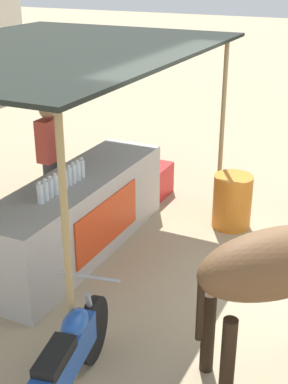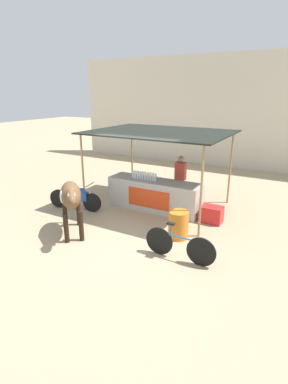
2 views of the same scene
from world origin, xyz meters
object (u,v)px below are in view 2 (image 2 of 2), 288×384
Objects in this scene: water_barrel at (178,225)px; bicycle_leaning at (179,245)px; cow at (71,197)px; vendor_behind_counter at (180,180)px; motorcycle_parked at (75,197)px; stall_counter at (154,195)px; cooler_box at (212,214)px.

bicycle_leaning reaches higher than water_barrel.
vendor_behind_counter is at bearing 64.92° from cow.
cow is 1.88m from motorcycle_parked.
vendor_behind_counter is at bearing 36.60° from motorcycle_parked.
stall_counter is 3.10m from bicycle_leaning.
cooler_box is 0.36× the size of bicycle_leaning.
cow is at bearing -111.48° from stall_counter.
cow is 0.93× the size of bicycle_leaning.
stall_counter is 1.81× the size of bicycle_leaning.
water_barrel is at bearing -108.39° from cooler_box.
cooler_box is 0.39× the size of cow.
bicycle_leaning is at bearing -16.36° from motorcycle_parked.
cow is at bearing -154.95° from water_barrel.
stall_counter is 2.50m from motorcycle_parked.
vendor_behind_counter is 0.93× the size of motorcycle_parked.
cooler_box is 3.97m from cow.
vendor_behind_counter is 3.51m from bicycle_leaning.
motorcycle_parked is at bearing -149.77° from stall_counter.
vendor_behind_counter reaches higher than bicycle_leaning.
cow is (-1.04, -2.64, 0.55)m from stall_counter.
cow reaches higher than cooler_box.
motorcycle_parked reaches higher than cooler_box.
stall_counter reaches higher than cooler_box.
water_barrel is at bearing -3.37° from motorcycle_parked.
cow is (-2.95, -2.54, 0.79)m from cooler_box.
vendor_behind_counter is 2.45m from water_barrel.
motorcycle_parked is at bearing 163.64° from bicycle_leaning.
motorcycle_parked is 4.22m from bicycle_leaning.
cooler_box is at bearing 15.93° from motorcycle_parked.
motorcycle_parked is (-1.12, 1.38, -0.61)m from cow.
cow is at bearing -176.34° from bicycle_leaning.
water_barrel is 2.83m from cow.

